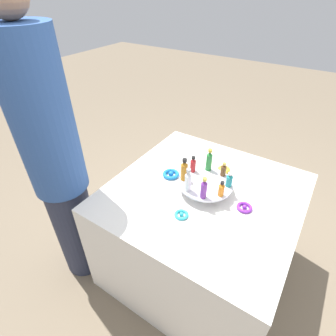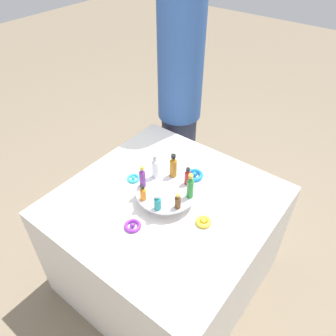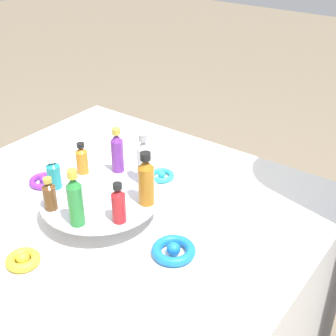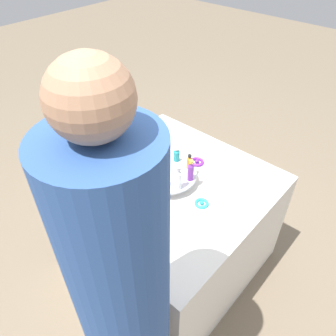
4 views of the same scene
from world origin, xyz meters
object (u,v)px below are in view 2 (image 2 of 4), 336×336
at_px(bottle_brown, 178,201).
at_px(bottle_red, 188,177).
at_px(display_stand, 166,193).
at_px(person_figure, 180,95).
at_px(bottle_orange, 143,193).
at_px(bottle_purple, 142,177).
at_px(ribbon_bow_gold, 203,222).
at_px(bottle_teal, 158,202).
at_px(ribbon_bow_purple, 133,226).
at_px(bottle_clear, 155,167).
at_px(bottle_amber, 173,166).
at_px(bottle_green, 190,187).
at_px(ribbon_bow_teal, 133,178).
at_px(ribbon_bow_blue, 194,175).

xyz_separation_m(bottle_brown, bottle_red, (0.17, 0.06, 0.01)).
bearing_deg(display_stand, person_figure, 31.46).
relative_size(bottle_orange, bottle_red, 0.88).
height_order(bottle_purple, bottle_orange, bottle_purple).
xyz_separation_m(bottle_purple, bottle_brown, (-0.01, -0.24, -0.02)).
height_order(ribbon_bow_gold, person_figure, person_figure).
height_order(display_stand, bottle_orange, bottle_orange).
xyz_separation_m(bottle_teal, ribbon_bow_purple, (-0.13, 0.06, -0.10)).
distance_m(bottle_clear, bottle_red, 0.18).
relative_size(bottle_purple, ribbon_bow_gold, 1.65).
distance_m(display_stand, bottle_clear, 0.15).
xyz_separation_m(bottle_purple, ribbon_bow_gold, (0.03, -0.37, -0.11)).
height_order(bottle_clear, ribbon_bow_gold, bottle_clear).
bearing_deg(ribbon_bow_gold, bottle_red, 55.90).
bearing_deg(bottle_amber, bottle_green, -115.10).
distance_m(display_stand, ribbon_bow_gold, 0.25).
distance_m(display_stand, bottle_purple, 0.15).
bearing_deg(bottle_green, display_stand, 109.90).
relative_size(display_stand, bottle_brown, 3.59).
relative_size(display_stand, bottle_amber, 2.19).
xyz_separation_m(display_stand, bottle_teal, (-0.12, -0.04, 0.06)).
bearing_deg(bottle_orange, bottle_clear, 19.90).
relative_size(bottle_purple, bottle_amber, 0.92).
distance_m(bottle_green, bottle_red, 0.10).
distance_m(bottle_red, ribbon_bow_teal, 0.33).
height_order(ribbon_bow_purple, ribbon_bow_gold, ribbon_bow_gold).
height_order(bottle_brown, bottle_green, bottle_green).
bearing_deg(ribbon_bow_purple, bottle_clear, 18.75).
xyz_separation_m(ribbon_bow_gold, person_figure, (0.73, 0.68, 0.16)).
distance_m(bottle_amber, ribbon_bow_blue, 0.18).
xyz_separation_m(bottle_orange, ribbon_bow_blue, (0.36, -0.07, -0.09)).
height_order(bottle_teal, bottle_green, bottle_green).
height_order(display_stand, ribbon_bow_gold, display_stand).
bearing_deg(ribbon_bow_gold, display_stand, 86.76).
distance_m(bottle_clear, bottle_green, 0.24).
xyz_separation_m(bottle_clear, ribbon_bow_teal, (-0.04, 0.13, -0.12)).
relative_size(bottle_amber, person_figure, 0.08).
bearing_deg(bottle_teal, bottle_purple, 64.90).
bearing_deg(ribbon_bow_blue, ribbon_bow_purple, 176.76).
height_order(bottle_red, ribbon_bow_purple, bottle_red).
bearing_deg(bottle_teal, bottle_amber, 19.90).
relative_size(bottle_teal, bottle_red, 0.86).
height_order(bottle_green, ribbon_bow_gold, bottle_green).
bearing_deg(bottle_purple, bottle_brown, -92.60).
distance_m(display_stand, ribbon_bow_blue, 0.25).
bearing_deg(ribbon_bow_purple, ribbon_bow_teal, 41.76).
relative_size(bottle_purple, ribbon_bow_blue, 1.25).
xyz_separation_m(bottle_amber, ribbon_bow_blue, (0.13, -0.06, -0.12)).
height_order(bottle_orange, ribbon_bow_blue, bottle_orange).
relative_size(display_stand, bottle_orange, 3.42).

